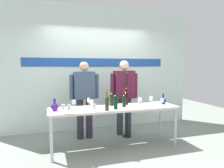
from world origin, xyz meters
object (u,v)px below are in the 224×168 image
object	(u,v)px
presenter_right	(124,92)
wine_bottle_3	(108,99)
wine_glass_left_1	(74,102)
wine_glass_right_0	(151,99)
wine_bottle_0	(126,98)
presenter_left	(84,95)
decanter_blue_left	(55,107)
wine_bottle_4	(112,99)
wine_glass_left_0	(92,102)
microphone_stand	(127,116)
decanter_blue_right	(163,101)
wine_glass_left_5	(69,108)
wine_bottle_2	(124,100)
wine_glass_left_2	(94,106)
wine_glass_right_3	(140,100)
display_table	(114,110)
wine_bottle_1	(107,103)
wine_glass_left_4	(89,100)
wine_glass_right_1	(162,100)
wine_bottle_5	(116,101)
wine_glass_right_2	(140,102)
wine_glass_left_3	(63,107)

from	to	relation	value
presenter_right	wine_bottle_3	xyz separation A→B (m)	(-0.51, -0.44, -0.05)
wine_glass_left_1	wine_glass_right_0	size ratio (longest dim) A/B	0.99
wine_bottle_0	wine_glass_left_1	bearing A→B (deg)	-179.40
presenter_left	wine_bottle_0	bearing A→B (deg)	-32.62
decanter_blue_left	wine_bottle_0	size ratio (longest dim) A/B	0.64
wine_bottle_0	presenter_right	bearing A→B (deg)	74.15
wine_bottle_4	wine_glass_right_0	distance (m)	0.85
wine_glass_left_0	wine_glass_right_0	bearing A→B (deg)	5.50
decanter_blue_left	microphone_stand	size ratio (longest dim) A/B	0.15
wine_glass_left_0	wine_glass_right_0	world-z (taller)	wine_glass_left_0
decanter_blue_left	presenter_right	world-z (taller)	presenter_right
decanter_blue_right	wine_glass_left_5	distance (m)	1.95
wine_glass_left_0	wine_glass_left_5	distance (m)	0.54
wine_bottle_2	wine_glass_left_2	xyz separation A→B (m)	(-0.63, -0.22, -0.04)
wine_glass_left_1	wine_glass_right_0	xyz separation A→B (m)	(1.59, -0.02, -0.01)
wine_bottle_3	wine_glass_right_3	world-z (taller)	wine_bottle_3
display_table	wine_bottle_3	size ratio (longest dim) A/B	7.97
wine_bottle_1	wine_glass_left_0	size ratio (longest dim) A/B	2.03
decanter_blue_left	wine_glass_left_4	bearing A→B (deg)	18.31
decanter_blue_right	wine_bottle_4	distance (m)	1.06
wine_glass_left_4	wine_glass_right_1	distance (m)	1.43
decanter_blue_right	wine_glass_left_4	xyz separation A→B (m)	(-1.50, 0.21, 0.05)
wine_glass_left_1	wine_bottle_4	bearing A→B (deg)	-0.67
display_table	wine_bottle_2	size ratio (longest dim) A/B	7.90
wine_bottle_5	wine_glass_left_1	size ratio (longest dim) A/B	2.30
wine_bottle_1	wine_glass_left_4	bearing A→B (deg)	116.38
display_table	wine_glass_left_1	size ratio (longest dim) A/B	16.60
wine_glass_left_2	wine_glass_right_0	xyz separation A→B (m)	(1.30, 0.39, 0.01)
wine_bottle_4	wine_glass_right_1	bearing A→B (deg)	-19.71
wine_bottle_3	wine_bottle_5	xyz separation A→B (m)	(0.03, -0.40, 0.01)
wine_glass_left_2	wine_glass_left_4	xyz separation A→B (m)	(-0.00, 0.47, 0.03)
wine_bottle_5	decanter_blue_right	bearing A→B (deg)	9.71
wine_bottle_0	wine_bottle_3	distance (m)	0.38
wine_bottle_5	wine_glass_right_1	distance (m)	0.96
wine_bottle_0	wine_glass_right_2	world-z (taller)	wine_bottle_0
decanter_blue_left	wine_glass_left_5	size ratio (longest dim) A/B	1.48
wine_bottle_3	wine_glass_right_1	distance (m)	1.07
decanter_blue_right	wine_glass_right_3	distance (m)	0.51
wine_bottle_1	presenter_left	bearing A→B (deg)	104.41
presenter_right	wine_glass_left_3	size ratio (longest dim) A/B	10.91
presenter_right	wine_bottle_2	world-z (taller)	presenter_right
presenter_left	wine_bottle_2	xyz separation A→B (m)	(0.64, -0.69, -0.03)
wine_glass_left_3	wine_glass_right_3	bearing A→B (deg)	11.36
decanter_blue_left	wine_bottle_1	world-z (taller)	wine_bottle_1
decanter_blue_left	wine_bottle_5	size ratio (longest dim) A/B	0.63
display_table	presenter_right	world-z (taller)	presenter_right
wine_bottle_0	wine_bottle_4	size ratio (longest dim) A/B	1.00
wine_bottle_3	wine_glass_left_1	bearing A→B (deg)	-175.11
presenter_right	wine_bottle_3	distance (m)	0.68
presenter_right	wine_bottle_3	bearing A→B (deg)	-139.44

